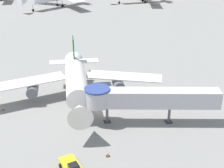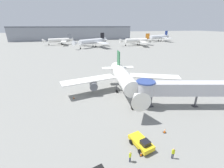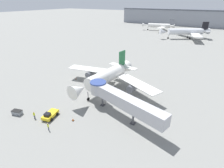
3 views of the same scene
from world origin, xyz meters
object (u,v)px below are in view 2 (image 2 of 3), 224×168
object	(u,v)px
ground_crew_wing_walker	(130,156)
jet_bridge	(179,88)
ground_crew_marshaller	(173,153)
background_jet_blue_tail	(159,37)
traffic_cone_port_wing	(74,98)
pushback_tug_yellow	(141,142)
traffic_cone_near_nose	(165,131)
background_jet_black_tail	(92,41)
background_jet_gray_tail	(60,40)
traffic_cone_apron_front	(141,154)
main_airplane	(124,79)
background_jet_orange_tail	(137,40)

from	to	relation	value
ground_crew_wing_walker	jet_bridge	bearing A→B (deg)	177.46
ground_crew_marshaller	background_jet_blue_tail	size ratio (longest dim) A/B	0.05
ground_crew_wing_walker	traffic_cone_port_wing	bearing A→B (deg)	-110.64
pushback_tug_yellow	traffic_cone_near_nose	bearing A→B (deg)	5.69
background_jet_black_tail	traffic_cone_near_nose	bearing A→B (deg)	-35.69
ground_crew_marshaller	background_jet_gray_tail	world-z (taller)	background_jet_gray_tail
ground_crew_wing_walker	traffic_cone_apron_front	bearing A→B (deg)	156.90
ground_crew_wing_walker	background_jet_gray_tail	distance (m)	140.15
jet_bridge	traffic_cone_near_nose	xyz separation A→B (m)	(-7.69, -7.34, -4.12)
main_airplane	traffic_cone_near_nose	size ratio (longest dim) A/B	39.72
traffic_cone_port_wing	background_jet_gray_tail	distance (m)	118.18
jet_bridge	background_jet_orange_tail	bearing A→B (deg)	85.88
pushback_tug_yellow	traffic_cone_port_wing	distance (m)	21.53
background_jet_gray_tail	ground_crew_wing_walker	bearing A→B (deg)	-7.93
jet_bridge	traffic_cone_near_nose	distance (m)	11.40
traffic_cone_apron_front	background_jet_orange_tail	distance (m)	125.45
background_jet_gray_tail	background_jet_black_tail	world-z (taller)	background_jet_black_tail
ground_crew_marshaller	ground_crew_wing_walker	bearing A→B (deg)	-172.98
pushback_tug_yellow	background_jet_black_tail	bearing A→B (deg)	72.26
jet_bridge	pushback_tug_yellow	xyz separation A→B (m)	(-13.02, -9.18, -3.76)
background_jet_gray_tail	ground_crew_marshaller	bearing A→B (deg)	-5.60
ground_crew_marshaller	background_jet_blue_tail	distance (m)	168.41
traffic_cone_apron_front	background_jet_black_tail	distance (m)	113.90
jet_bridge	background_jet_orange_tail	distance (m)	110.26
main_airplane	background_jet_gray_tail	size ratio (longest dim) A/B	1.19
pushback_tug_yellow	background_jet_gray_tail	xyz separation A→B (m)	(-18.49, 137.07, 3.50)
background_jet_orange_tail	background_jet_black_tail	bearing A→B (deg)	-90.09
ground_crew_wing_walker	background_jet_orange_tail	distance (m)	126.69
background_jet_black_tail	background_jet_orange_tail	bearing A→B (deg)	58.06
ground_crew_marshaller	background_jet_black_tail	world-z (taller)	background_jet_black_tail
main_airplane	traffic_cone_apron_front	size ratio (longest dim) A/B	46.62
jet_bridge	traffic_cone_port_wing	size ratio (longest dim) A/B	34.12
jet_bridge	background_jet_blue_tail	bearing A→B (deg)	75.31
pushback_tug_yellow	traffic_cone_apron_front	bearing A→B (deg)	-129.49
ground_crew_marshaller	background_jet_orange_tail	distance (m)	125.34
pushback_tug_yellow	ground_crew_marshaller	xyz separation A→B (m)	(3.23, -3.21, 0.29)
traffic_cone_near_nose	traffic_cone_apron_front	distance (m)	7.05
pushback_tug_yellow	background_jet_blue_tail	size ratio (longest dim) A/B	0.13
main_airplane	background_jet_blue_tail	size ratio (longest dim) A/B	0.95
main_airplane	traffic_cone_near_nose	world-z (taller)	main_airplane
jet_bridge	ground_crew_wing_walker	world-z (taller)	jet_bridge
background_jet_black_tail	ground_crew_wing_walker	bearing A→B (deg)	-39.66
background_jet_blue_tail	background_jet_orange_tail	xyz separation A→B (m)	(-39.59, -28.43, -0.39)
traffic_cone_apron_front	background_jet_gray_tail	size ratio (longest dim) A/B	0.03
pushback_tug_yellow	background_jet_gray_tail	bearing A→B (deg)	84.30
main_airplane	background_jet_black_tail	bearing A→B (deg)	93.03
traffic_cone_apron_front	background_jet_black_tail	world-z (taller)	background_jet_black_tail
background_jet_black_tail	background_jet_orange_tail	size ratio (longest dim) A/B	0.95
traffic_cone_near_nose	background_jet_black_tail	distance (m)	110.09
ground_crew_marshaller	background_jet_black_tail	bearing A→B (deg)	104.42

